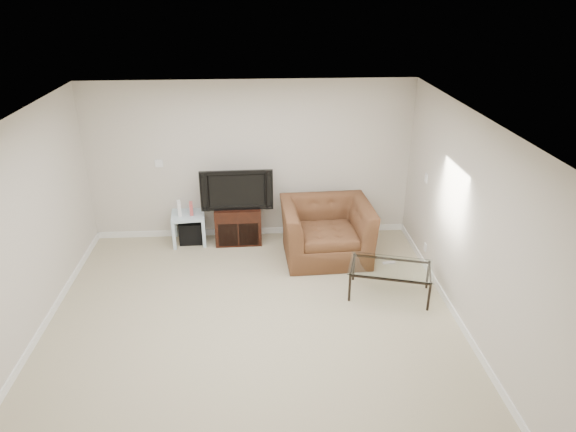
{
  "coord_description": "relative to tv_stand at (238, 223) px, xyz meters",
  "views": [
    {
      "loc": [
        0.1,
        -5.08,
        3.8
      ],
      "look_at": [
        0.5,
        1.2,
        0.9
      ],
      "focal_mm": 32.0,
      "sensor_mm": 36.0,
      "label": 1
    }
  ],
  "objects": [
    {
      "name": "ceiling",
      "position": [
        0.22,
        -2.28,
        2.2
      ],
      "size": [
        5.0,
        5.0,
        0.0
      ],
      "primitive_type": "plane",
      "color": "white",
      "rests_on": "ground"
    },
    {
      "name": "remote",
      "position": [
        2.02,
        -1.6,
        0.13
      ],
      "size": [
        0.17,
        0.07,
        0.02
      ],
      "primitive_type": "cube",
      "rotation": [
        0.0,
        0.0,
        0.12
      ],
      "color": "#B2B2B7",
      "rests_on": "coffee_table"
    },
    {
      "name": "side_table",
      "position": [
        -0.78,
        0.0,
        -0.06
      ],
      "size": [
        0.55,
        0.55,
        0.48
      ],
      "primitive_type": null,
      "rotation": [
        0.0,
        0.0,
        0.1
      ],
      "color": "silver",
      "rests_on": "floor"
    },
    {
      "name": "wall_left",
      "position": [
        -2.28,
        -2.28,
        0.95
      ],
      "size": [
        0.02,
        5.0,
        2.5
      ],
      "primitive_type": "cube",
      "color": "silver",
      "rests_on": "ground"
    },
    {
      "name": "tv_stand",
      "position": [
        0.0,
        0.0,
        0.0
      ],
      "size": [
        0.72,
        0.51,
        0.6
      ],
      "primitive_type": null,
      "rotation": [
        0.0,
        0.0,
        0.02
      ],
      "color": "black",
      "rests_on": "floor"
    },
    {
      "name": "wall_right",
      "position": [
        2.72,
        -2.28,
        0.95
      ],
      "size": [
        0.02,
        5.0,
        2.5
      ],
      "primitive_type": "cube",
      "color": "silver",
      "rests_on": "ground"
    },
    {
      "name": "coffee_table",
      "position": [
        2.02,
        -1.69,
        -0.09
      ],
      "size": [
        1.19,
        0.87,
        0.42
      ],
      "primitive_type": null,
      "rotation": [
        0.0,
        0.0,
        -0.28
      ],
      "color": "black",
      "rests_on": "floor"
    },
    {
      "name": "plate_right_outlet",
      "position": [
        2.71,
        -0.98,
        0.0
      ],
      "size": [
        0.02,
        0.08,
        0.12
      ],
      "primitive_type": "cube",
      "color": "white",
      "rests_on": "wall_right"
    },
    {
      "name": "plate_right_switch",
      "position": [
        2.71,
        -0.68,
        0.95
      ],
      "size": [
        0.02,
        0.09,
        0.13
      ],
      "primitive_type": "cube",
      "color": "white",
      "rests_on": "wall_right"
    },
    {
      "name": "dvd_player",
      "position": [
        0.0,
        -0.04,
        0.2
      ],
      "size": [
        0.38,
        0.27,
        0.05
      ],
      "primitive_type": "cube",
      "rotation": [
        0.0,
        0.0,
        0.02
      ],
      "color": "black",
      "rests_on": "tv_stand"
    },
    {
      "name": "game_console",
      "position": [
        -0.9,
        -0.03,
        0.3
      ],
      "size": [
        0.08,
        0.17,
        0.22
      ],
      "primitive_type": "cube",
      "rotation": [
        0.0,
        0.0,
        0.19
      ],
      "color": "white",
      "rests_on": "side_table"
    },
    {
      "name": "wall_back",
      "position": [
        0.22,
        0.22,
        0.95
      ],
      "size": [
        5.0,
        0.02,
        2.5
      ],
      "primitive_type": "cube",
      "color": "silver",
      "rests_on": "ground"
    },
    {
      "name": "plate_back",
      "position": [
        -1.18,
        0.21,
        0.95
      ],
      "size": [
        0.12,
        0.02,
        0.12
      ],
      "primitive_type": "cube",
      "color": "white",
      "rests_on": "wall_back"
    },
    {
      "name": "television",
      "position": [
        0.0,
        -0.03,
        0.62
      ],
      "size": [
        1.03,
        0.23,
        0.63
      ],
      "primitive_type": "imported",
      "rotation": [
        0.0,
        0.0,
        0.02
      ],
      "color": "black",
      "rests_on": "tv_stand"
    },
    {
      "name": "subwoofer",
      "position": [
        -0.75,
        0.02,
        -0.13
      ],
      "size": [
        0.37,
        0.37,
        0.36
      ],
      "primitive_type": "cube",
      "rotation": [
        0.0,
        0.0,
        0.03
      ],
      "color": "black",
      "rests_on": "floor"
    },
    {
      "name": "recliner",
      "position": [
        1.32,
        -0.59,
        0.27
      ],
      "size": [
        1.33,
        0.89,
        1.13
      ],
      "primitive_type": "imported",
      "rotation": [
        0.0,
        0.0,
        0.04
      ],
      "color": "brown",
      "rests_on": "floor"
    },
    {
      "name": "game_case",
      "position": [
        -0.72,
        -0.01,
        0.28
      ],
      "size": [
        0.07,
        0.15,
        0.19
      ],
      "primitive_type": "cube",
      "rotation": [
        0.0,
        0.0,
        0.13
      ],
      "color": "#CC4C4C",
      "rests_on": "side_table"
    },
    {
      "name": "floor",
      "position": [
        0.22,
        -2.28,
        -0.3
      ],
      "size": [
        5.0,
        5.0,
        0.0
      ],
      "primitive_type": "plane",
      "color": "tan",
      "rests_on": "ground"
    }
  ]
}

